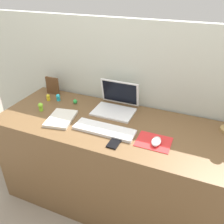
{
  "coord_description": "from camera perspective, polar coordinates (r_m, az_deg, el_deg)",
  "views": [
    {
      "loc": [
        0.5,
        -1.27,
        1.63
      ],
      "look_at": [
        -0.03,
        0.0,
        0.83
      ],
      "focal_mm": 37.9,
      "sensor_mm": 36.0,
      "label": 1
    }
  ],
  "objects": [
    {
      "name": "ground_plane",
      "position": [
        2.12,
        0.81,
        -19.96
      ],
      "size": [
        6.0,
        6.0,
        0.0
      ],
      "primitive_type": "plane",
      "color": "gray"
    },
    {
      "name": "back_wall",
      "position": [
        1.95,
        4.95,
        1.1
      ],
      "size": [
        2.91,
        0.05,
        1.38
      ],
      "primitive_type": "cube",
      "color": "beige",
      "rests_on": "ground_plane"
    },
    {
      "name": "desk",
      "position": [
        1.85,
        0.9,
        -12.59
      ],
      "size": [
        1.71,
        0.64,
        0.74
      ],
      "primitive_type": "cube",
      "color": "brown",
      "rests_on": "ground_plane"
    },
    {
      "name": "laptop",
      "position": [
        1.78,
        1.05,
        2.16
      ],
      "size": [
        0.3,
        0.26,
        0.21
      ],
      "color": "white",
      "rests_on": "desk"
    },
    {
      "name": "keyboard",
      "position": [
        1.56,
        -1.88,
        -4.25
      ],
      "size": [
        0.41,
        0.13,
        0.02
      ],
      "primitive_type": "cube",
      "color": "white",
      "rests_on": "desk"
    },
    {
      "name": "mousepad",
      "position": [
        1.48,
        10.03,
        -7.08
      ],
      "size": [
        0.21,
        0.17,
        0.0
      ],
      "primitive_type": "cube",
      "color": "red",
      "rests_on": "desk"
    },
    {
      "name": "mouse",
      "position": [
        1.46,
        10.63,
        -6.99
      ],
      "size": [
        0.06,
        0.1,
        0.03
      ],
      "primitive_type": "ellipsoid",
      "color": "white",
      "rests_on": "mousepad"
    },
    {
      "name": "cell_phone",
      "position": [
        1.45,
        0.72,
        -7.27
      ],
      "size": [
        0.07,
        0.13,
        0.01
      ],
      "primitive_type": "cube",
      "rotation": [
        0.0,
        0.0,
        -0.03
      ],
      "color": "black",
      "rests_on": "desk"
    },
    {
      "name": "notebook_pad",
      "position": [
        1.71,
        -12.2,
        -1.53
      ],
      "size": [
        0.21,
        0.27,
        0.02
      ],
      "primitive_type": "cube",
      "rotation": [
        0.0,
        0.0,
        0.18
      ],
      "color": "silver",
      "rests_on": "desk"
    },
    {
      "name": "picture_frame",
      "position": [
        2.08,
        -14.16,
        6.15
      ],
      "size": [
        0.12,
        0.02,
        0.15
      ],
      "primitive_type": "cube",
      "color": "brown",
      "rests_on": "desk"
    },
    {
      "name": "toy_figurine_green",
      "position": [
        1.9,
        -8.89,
        2.51
      ],
      "size": [
        0.03,
        0.03,
        0.04
      ],
      "primitive_type": "ellipsoid",
      "color": "green",
      "rests_on": "desk"
    },
    {
      "name": "toy_figurine_lime",
      "position": [
        1.85,
        -16.84,
        1.29
      ],
      "size": [
        0.04,
        0.04,
        0.06
      ],
      "color": "#8CDB33",
      "rests_on": "desk"
    },
    {
      "name": "toy_figurine_cyan",
      "position": [
        1.97,
        -12.87,
        3.49
      ],
      "size": [
        0.03,
        0.03,
        0.06
      ],
      "color": "#28B7CC",
      "rests_on": "desk"
    },
    {
      "name": "toy_figurine_yellow",
      "position": [
        2.0,
        -15.15,
        3.45
      ],
      "size": [
        0.03,
        0.03,
        0.05
      ],
      "color": "yellow",
      "rests_on": "desk"
    }
  ]
}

